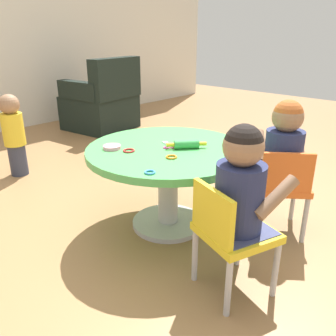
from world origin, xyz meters
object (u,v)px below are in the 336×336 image
Objects in this scene: child_chair_right at (281,185)px; toddler_standing at (14,133)px; seated_child_right at (284,146)px; rolling_pin at (186,144)px; seated_child_left at (241,184)px; craft_table at (168,166)px; armchair_dark at (103,104)px; child_chair_left at (230,233)px; craft_scissors at (168,146)px.

child_chair_right is 2.10m from toddler_standing.
rolling_pin is at bearing 129.41° from seated_child_right.
seated_child_left and seated_child_right have the same top height.
child_chair_right is at bearing -55.22° from craft_table.
seated_child_left is 0.63m from child_chair_right.
armchair_dark reaches higher than seated_child_right.
armchair_dark is (1.17, 2.15, -0.08)m from craft_table.
seated_child_left is (0.04, -0.01, 0.23)m from child_chair_left.
armchair_dark reaches higher than rolling_pin.
child_chair_right is at bearing 7.68° from seated_child_left.
child_chair_right is 3.82× the size of craft_scissors.
seated_child_left is 2.68× the size of rolling_pin.
armchair_dark is at bearing 63.29° from seated_child_left.
rolling_pin reaches higher than child_chair_right.
toddler_standing is (-1.41, -0.67, 0.05)m from armchair_dark.
rolling_pin is at bearing 58.79° from child_chair_left.
armchair_dark is 1.56m from toddler_standing.
toddler_standing reaches higher than child_chair_left.
child_chair_left is at bearing -112.79° from craft_table.
armchair_dark is 2.51m from rolling_pin.
rolling_pin is at bearing -57.42° from craft_table.
craft_scissors is at bearing -80.47° from toddler_standing.
child_chair_right is (0.37, -0.53, -0.09)m from craft_table.
craft_scissors is at bearing 66.36° from child_chair_left.
craft_table is at bearing -144.55° from craft_scissors.
armchair_dark is at bearing 63.46° from rolling_pin.
seated_child_right is 2.78m from armchair_dark.
craft_table is 1.84× the size of seated_child_left.
craft_table is 1.50m from toddler_standing.
craft_table is 0.66m from child_chair_right.
rolling_pin is (-0.31, 0.45, 0.22)m from child_chair_right.
seated_child_right is (0.66, 0.09, 0.23)m from child_chair_left.
craft_scissors is at bearing 35.45° from craft_table.
child_chair_right reaches higher than craft_scissors.
rolling_pin is (0.29, -1.57, 0.17)m from toddler_standing.
armchair_dark reaches higher than child_chair_left.
child_chair_right is 2.82× the size of rolling_pin.
rolling_pin is (0.31, 0.51, 0.22)m from child_chair_left.
child_chair_left is 0.70m from seated_child_right.
craft_table is 6.69× the size of craft_scissors.
seated_child_right is (0.62, 0.10, 0.00)m from seated_child_left.
craft_scissors is (0.27, 0.61, 0.20)m from child_chair_left.
child_chair_left is at bearing -121.21° from rolling_pin.
toddler_standing is 1.61m from rolling_pin.
craft_scissors is at bearing 69.78° from seated_child_left.
child_chair_right is at bearing -73.36° from toddler_standing.
craft_table is at bearing 67.21° from child_chair_left.
craft_scissors reaches higher than craft_table.
craft_scissors is at bearing 123.11° from child_chair_right.
child_chair_left reaches higher than craft_table.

